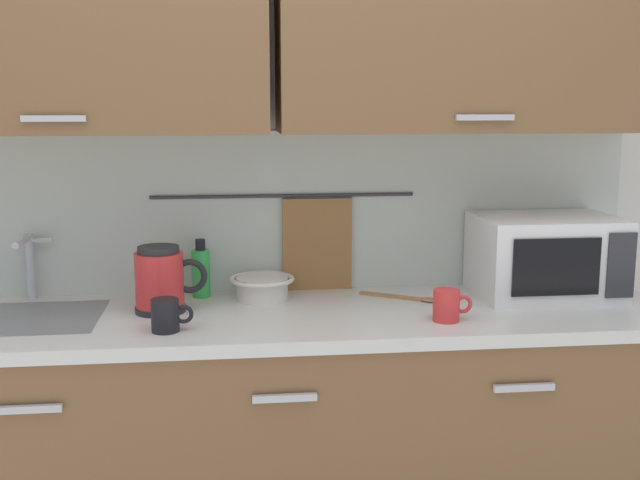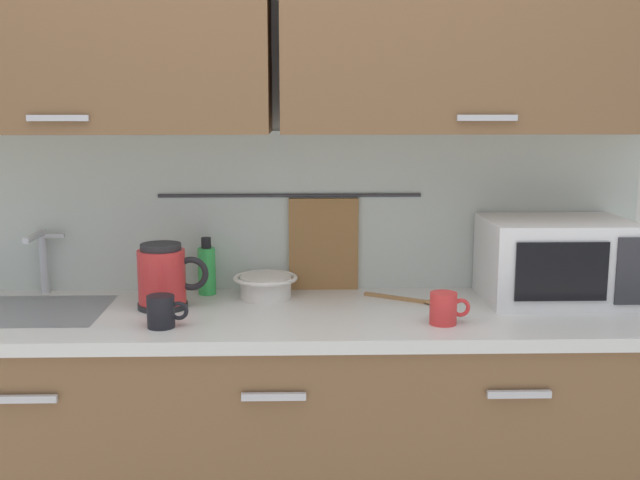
# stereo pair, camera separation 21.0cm
# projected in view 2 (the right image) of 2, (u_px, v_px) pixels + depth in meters

# --- Properties ---
(counter_unit) EXTENTS (2.53, 0.64, 0.90)m
(counter_unit) POSITION_uv_depth(u_px,v_px,m) (275.00, 443.00, 2.49)
(counter_unit) COLOR brown
(counter_unit) RESTS_ON ground
(back_wall_assembly) EXTENTS (3.70, 0.41, 2.50)m
(back_wall_assembly) POSITION_uv_depth(u_px,v_px,m) (277.00, 109.00, 2.53)
(back_wall_assembly) COLOR silver
(back_wall_assembly) RESTS_ON ground
(sink_faucet) EXTENTS (0.09, 0.17, 0.22)m
(sink_faucet) POSITION_uv_depth(u_px,v_px,m) (41.00, 253.00, 2.59)
(sink_faucet) COLOR #B2B5BA
(sink_faucet) RESTS_ON counter_unit
(microwave) EXTENTS (0.46, 0.35, 0.27)m
(microwave) POSITION_uv_depth(u_px,v_px,m) (555.00, 260.00, 2.52)
(microwave) COLOR white
(microwave) RESTS_ON counter_unit
(electric_kettle) EXTENTS (0.23, 0.16, 0.21)m
(electric_kettle) POSITION_uv_depth(u_px,v_px,m) (163.00, 277.00, 2.43)
(electric_kettle) COLOR black
(electric_kettle) RESTS_ON counter_unit
(dish_soap_bottle) EXTENTS (0.06, 0.06, 0.20)m
(dish_soap_bottle) POSITION_uv_depth(u_px,v_px,m) (207.00, 269.00, 2.61)
(dish_soap_bottle) COLOR green
(dish_soap_bottle) RESTS_ON counter_unit
(mug_near_sink) EXTENTS (0.12, 0.08, 0.09)m
(mug_near_sink) POSITION_uv_depth(u_px,v_px,m) (162.00, 311.00, 2.23)
(mug_near_sink) COLOR black
(mug_near_sink) RESTS_ON counter_unit
(mixing_bowl) EXTENTS (0.21, 0.21, 0.08)m
(mixing_bowl) POSITION_uv_depth(u_px,v_px,m) (266.00, 285.00, 2.56)
(mixing_bowl) COLOR silver
(mixing_bowl) RESTS_ON counter_unit
(mug_by_kettle) EXTENTS (0.12, 0.08, 0.09)m
(mug_by_kettle) POSITION_uv_depth(u_px,v_px,m) (444.00, 308.00, 2.26)
(mug_by_kettle) COLOR red
(mug_by_kettle) RESTS_ON counter_unit
(wooden_spoon) EXTENTS (0.25, 0.17, 0.01)m
(wooden_spoon) POSITION_uv_depth(u_px,v_px,m) (412.00, 300.00, 2.52)
(wooden_spoon) COLOR #9E7042
(wooden_spoon) RESTS_ON counter_unit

